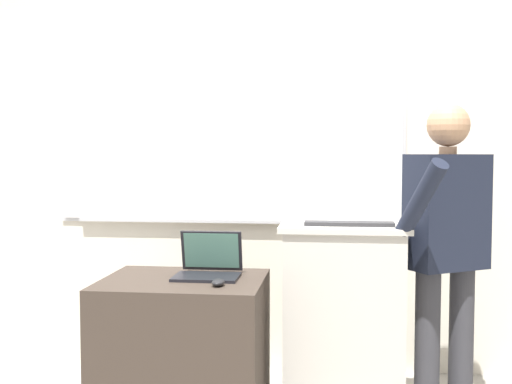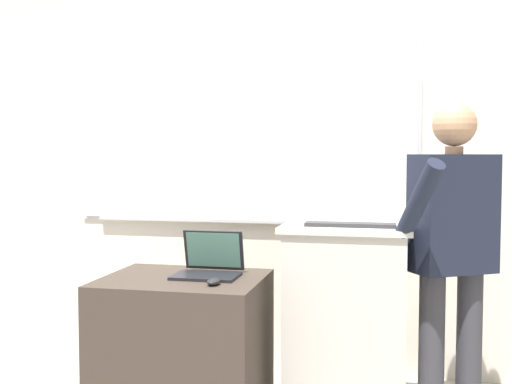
# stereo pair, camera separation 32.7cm
# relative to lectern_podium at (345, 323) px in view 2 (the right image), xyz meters

# --- Properties ---
(back_wall) EXTENTS (6.40, 0.17, 2.94)m
(back_wall) POSITION_rel_lectern_podium_xyz_m (-0.48, 0.81, 0.96)
(back_wall) COLOR beige
(back_wall) RESTS_ON ground_plane
(lectern_podium) EXTENTS (0.67, 0.43, 1.03)m
(lectern_podium) POSITION_rel_lectern_podium_xyz_m (0.00, 0.00, 0.00)
(lectern_podium) COLOR #BCB7AD
(lectern_podium) RESTS_ON ground_plane
(side_desk) EXTENTS (0.81, 0.67, 0.77)m
(side_desk) POSITION_rel_lectern_podium_xyz_m (-0.81, -0.24, -0.13)
(side_desk) COLOR #382D26
(side_desk) RESTS_ON ground_plane
(person_presenter) EXTENTS (0.58, 0.70, 1.66)m
(person_presenter) POSITION_rel_lectern_podium_xyz_m (0.53, 0.05, 0.44)
(person_presenter) COLOR #333338
(person_presenter) RESTS_ON ground_plane
(laptop) EXTENTS (0.33, 0.29, 0.23)m
(laptop) POSITION_rel_lectern_podium_xyz_m (-0.69, -0.15, 0.31)
(laptop) COLOR black
(laptop) RESTS_ON side_desk
(wireless_keyboard) EXTENTS (0.46, 0.11, 0.02)m
(wireless_keyboard) POSITION_rel_lectern_podium_xyz_m (0.02, -0.05, 0.52)
(wireless_keyboard) COLOR #2D2D30
(wireless_keyboard) RESTS_ON lectern_podium
(computer_mouse_by_laptop) EXTENTS (0.06, 0.10, 0.03)m
(computer_mouse_by_laptop) POSITION_rel_lectern_podium_xyz_m (-0.60, -0.39, 0.27)
(computer_mouse_by_laptop) COLOR black
(computer_mouse_by_laptop) RESTS_ON side_desk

